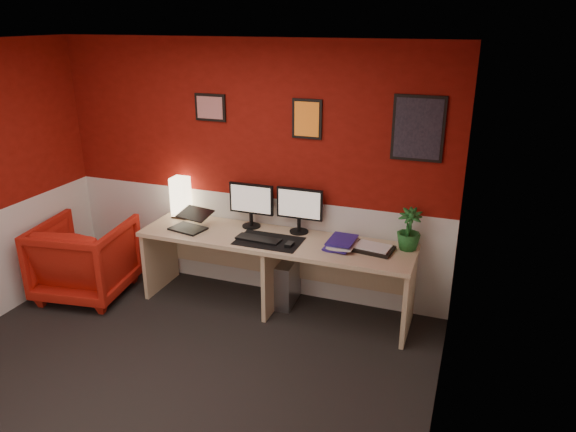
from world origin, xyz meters
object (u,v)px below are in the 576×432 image
object	(u,v)px
shoji_lamp	(181,198)
laptop	(187,219)
pc_tower	(286,281)
zen_tray	(373,249)
armchair	(86,258)
monitor_left	(251,199)
potted_plant	(409,229)
desk	(275,274)
monitor_right	(299,204)

from	to	relation	value
shoji_lamp	laptop	bearing A→B (deg)	-50.99
pc_tower	zen_tray	bearing A→B (deg)	-9.49
armchair	monitor_left	bearing A→B (deg)	-168.18
potted_plant	armchair	size ratio (longest dim) A/B	0.44
laptop	pc_tower	world-z (taller)	laptop
laptop	armchair	size ratio (longest dim) A/B	0.38
monitor_left	pc_tower	distance (m)	0.88
monitor_left	potted_plant	bearing A→B (deg)	-0.73
shoji_lamp	monitor_left	xyz separation A→B (m)	(0.79, -0.01, 0.09)
desk	monitor_right	xyz separation A→B (m)	(0.16, 0.22, 0.66)
laptop	monitor_left	size ratio (longest dim) A/B	0.57
laptop	monitor_right	xyz separation A→B (m)	(1.03, 0.30, 0.18)
desk	monitor_left	world-z (taller)	monitor_left
desk	monitor_left	xyz separation A→B (m)	(-0.32, 0.20, 0.66)
potted_plant	zen_tray	bearing A→B (deg)	-154.50
monitor_right	zen_tray	xyz separation A→B (m)	(0.75, -0.18, -0.28)
zen_tray	potted_plant	distance (m)	0.36
laptop	zen_tray	world-z (taller)	laptop
zen_tray	armchair	world-z (taller)	armchair
potted_plant	pc_tower	distance (m)	1.34
armchair	potted_plant	bearing A→B (deg)	-178.23
desk	zen_tray	bearing A→B (deg)	2.95
zen_tray	potted_plant	xyz separation A→B (m)	(0.28, 0.14, 0.17)
zen_tray	potted_plant	bearing A→B (deg)	25.50
shoji_lamp	laptop	distance (m)	0.39
monitor_left	desk	bearing A→B (deg)	-31.98
monitor_left	potted_plant	size ratio (longest dim) A/B	1.54
shoji_lamp	laptop	size ratio (longest dim) A/B	1.21
desk	zen_tray	distance (m)	0.99
laptop	pc_tower	distance (m)	1.14
laptop	potted_plant	bearing A→B (deg)	18.63
desk	monitor_left	bearing A→B (deg)	148.02
desk	pc_tower	xyz separation A→B (m)	(0.06, 0.15, -0.14)
shoji_lamp	armchair	xyz separation A→B (m)	(-0.78, -0.60, -0.54)
pc_tower	armchair	bearing A→B (deg)	-167.26
laptop	potted_plant	size ratio (longest dim) A/B	0.88
desk	zen_tray	xyz separation A→B (m)	(0.92, 0.05, 0.38)
monitor_left	zen_tray	bearing A→B (deg)	-7.10
monitor_right	pc_tower	xyz separation A→B (m)	(-0.11, -0.07, -0.80)
monitor_left	monitor_right	world-z (taller)	same
potted_plant	armchair	bearing A→B (deg)	-169.67
monitor_right	pc_tower	world-z (taller)	monitor_right
monitor_right	monitor_left	bearing A→B (deg)	-177.45
desk	armchair	xyz separation A→B (m)	(-1.89, -0.38, 0.03)
monitor_right	armchair	size ratio (longest dim) A/B	0.68
monitor_right	potted_plant	xyz separation A→B (m)	(1.03, -0.04, -0.10)
zen_tray	laptop	bearing A→B (deg)	-175.94
laptop	armchair	distance (m)	1.16
monitor_right	potted_plant	distance (m)	1.04
desk	monitor_right	size ratio (longest dim) A/B	4.48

